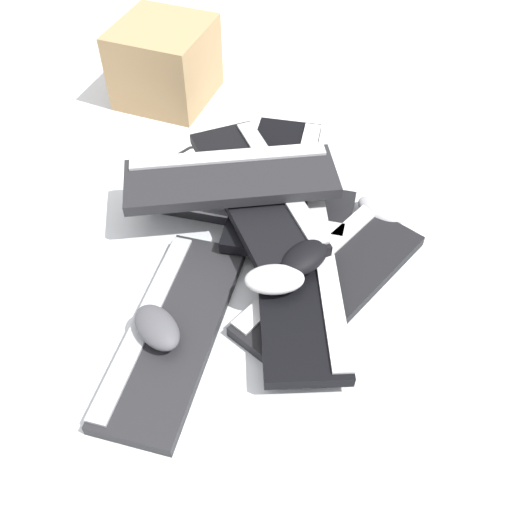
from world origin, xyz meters
TOP-DOWN VIEW (x-y plane):
  - ground_plane at (0.00, 0.00)m, footprint 3.20×3.20m
  - keyboard_0 at (0.22, 0.05)m, footprint 0.43×0.40m
  - keyboard_1 at (-0.10, 0.12)m, footprint 0.46×0.25m
  - keyboard_2 at (-0.10, -0.15)m, footprint 0.41×0.43m
  - keyboard_3 at (-0.03, 0.10)m, footprint 0.36×0.45m
  - keyboard_4 at (-0.16, -0.15)m, footprint 0.42×0.42m
  - keyboard_5 at (-0.09, -0.13)m, footprint 0.24×0.46m
  - keyboard_6 at (-0.05, -0.16)m, footprint 0.46×0.33m
  - mouse_0 at (-0.14, -0.32)m, footprint 0.09×0.12m
  - mouse_1 at (0.24, 0.05)m, footprint 0.07×0.11m
  - mouse_2 at (0.02, 0.10)m, footprint 0.13×0.11m
  - mouse_3 at (-0.31, 0.03)m, footprint 0.09×0.12m
  - mouse_4 at (-0.05, 0.08)m, footprint 0.12×0.09m
  - mouse_5 at (-0.00, -0.33)m, footprint 0.13×0.11m
  - cable_0 at (-0.11, -0.19)m, footprint 0.28×0.53m
  - cardboard_box at (-0.15, -0.65)m, footprint 0.32×0.32m

SIDE VIEW (x-z plane):
  - ground_plane at x=0.00m, z-range 0.00..0.00m
  - cable_0 at x=-0.11m, z-range 0.00..0.01m
  - keyboard_0 at x=0.22m, z-range 0.00..0.03m
  - keyboard_1 at x=-0.10m, z-range 0.00..0.03m
  - keyboard_2 at x=-0.10m, z-range 0.00..0.03m
  - mouse_0 at x=-0.14m, z-range 0.00..0.04m
  - mouse_3 at x=-0.31m, z-range 0.00..0.04m
  - mouse_5 at x=0.00m, z-range 0.00..0.04m
  - keyboard_3 at x=-0.03m, z-range 0.03..0.06m
  - keyboard_4 at x=-0.16m, z-range 0.03..0.06m
  - mouse_1 at x=0.24m, z-range 0.03..0.07m
  - keyboard_5 at x=-0.09m, z-range 0.06..0.09m
  - mouse_2 at x=0.02m, z-range 0.06..0.10m
  - mouse_4 at x=-0.05m, z-range 0.06..0.10m
  - cardboard_box at x=-0.15m, z-range 0.00..0.20m
  - keyboard_6 at x=-0.05m, z-range 0.09..0.12m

